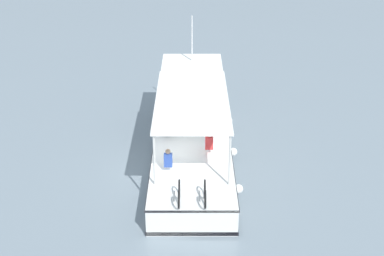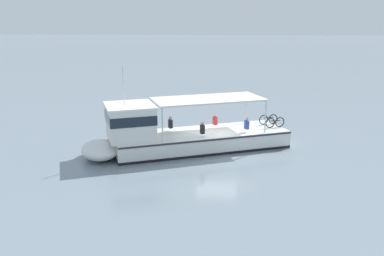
{
  "view_description": "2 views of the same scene",
  "coord_description": "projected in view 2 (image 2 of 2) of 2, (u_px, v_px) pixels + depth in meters",
  "views": [
    {
      "loc": [
        -19.27,
        -9.04,
        11.81
      ],
      "look_at": [
        1.55,
        -0.28,
        1.4
      ],
      "focal_mm": 53.82,
      "sensor_mm": 36.0,
      "label": 1
    },
    {
      "loc": [
        -0.54,
        23.61,
        7.84
      ],
      "look_at": [
        1.55,
        -0.28,
        1.4
      ],
      "focal_mm": 37.7,
      "sensor_mm": 36.0,
      "label": 2
    }
  ],
  "objects": [
    {
      "name": "ferry_main",
      "position": [
        176.0,
        135.0,
        24.64
      ],
      "size": [
        12.91,
        7.79,
        5.32
      ],
      "color": "white",
      "rests_on": "ground"
    },
    {
      "name": "ground_plane",
      "position": [
        217.0,
        152.0,
        24.8
      ],
      "size": [
        400.0,
        400.0,
        0.0
      ],
      "primitive_type": "plane",
      "color": "gray"
    }
  ]
}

